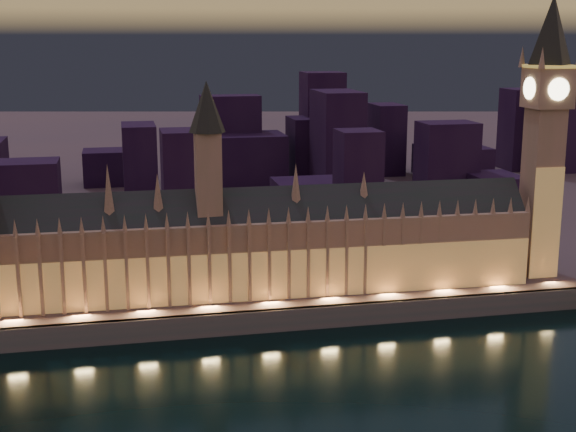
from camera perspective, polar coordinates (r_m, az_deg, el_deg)
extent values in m
plane|color=black|center=(247.37, 1.56, -11.47)|extent=(2000.00, 2000.00, 0.00)
cube|color=#443D3F|center=(747.46, -7.89, 5.15)|extent=(2000.00, 960.00, 8.00)
cube|color=#46544B|center=(282.93, -0.40, -7.39)|extent=(2000.00, 2.50, 8.00)
cube|color=#8B764E|center=(296.58, -1.72, -2.79)|extent=(200.33, 23.57, 28.00)
cube|color=#BD8D47|center=(288.30, -1.34, -4.28)|extent=(200.00, 0.50, 18.00)
cube|color=black|center=(292.48, -1.74, 0.42)|extent=(200.26, 19.84, 16.26)
cube|color=#8B764E|center=(287.14, -5.69, 2.77)|extent=(9.00, 9.00, 32.00)
cone|color=black|center=(283.90, -5.80, 7.75)|extent=(13.00, 13.00, 18.00)
cube|color=#8B764E|center=(284.09, -18.62, -4.18)|extent=(1.20, 1.20, 28.00)
cone|color=#8B764E|center=(280.39, -18.86, -0.81)|extent=(2.00, 2.00, 6.00)
cube|color=#8B764E|center=(283.31, -17.19, -4.12)|extent=(1.20, 1.20, 28.00)
cone|color=#8B764E|center=(279.60, -17.40, -0.75)|extent=(2.00, 2.00, 6.00)
cube|color=#8B764E|center=(282.70, -15.74, -4.06)|extent=(1.20, 1.20, 28.00)
cone|color=#8B764E|center=(278.98, -15.95, -0.68)|extent=(2.00, 2.00, 6.00)
cube|color=#8B764E|center=(282.28, -14.30, -4.00)|extent=(1.20, 1.20, 28.00)
cone|color=#8B764E|center=(278.55, -14.48, -0.62)|extent=(2.00, 2.00, 6.00)
cube|color=#8B764E|center=(282.03, -12.84, -3.94)|extent=(1.20, 1.20, 28.00)
cone|color=#8B764E|center=(278.30, -13.01, -0.55)|extent=(2.00, 2.00, 6.00)
cube|color=#8B764E|center=(281.97, -11.39, -3.87)|extent=(1.20, 1.20, 28.00)
cone|color=#8B764E|center=(278.24, -11.55, -0.48)|extent=(2.00, 2.00, 6.00)
cube|color=#8B764E|center=(282.08, -9.94, -3.80)|extent=(1.20, 1.20, 28.00)
cone|color=#8B764E|center=(278.36, -10.08, -0.41)|extent=(2.00, 2.00, 6.00)
cube|color=#8B764E|center=(282.38, -8.49, -3.73)|extent=(1.20, 1.20, 28.00)
cone|color=#8B764E|center=(278.66, -8.61, -0.34)|extent=(2.00, 2.00, 6.00)
cube|color=#8B764E|center=(282.86, -7.04, -3.66)|extent=(1.20, 1.20, 28.00)
cone|color=#8B764E|center=(279.14, -7.15, -0.28)|extent=(2.00, 2.00, 6.00)
cube|color=#8B764E|center=(283.52, -5.60, -3.58)|extent=(1.20, 1.20, 28.00)
cone|color=#8B764E|center=(279.81, -5.69, -0.21)|extent=(2.00, 2.00, 6.00)
cube|color=#8B764E|center=(284.35, -4.17, -3.51)|extent=(1.20, 1.20, 28.00)
cone|color=#8B764E|center=(280.66, -4.24, -0.14)|extent=(2.00, 2.00, 6.00)
cube|color=#8B764E|center=(285.36, -2.75, -3.43)|extent=(1.20, 1.20, 28.00)
cone|color=#8B764E|center=(281.68, -2.80, -0.07)|extent=(2.00, 2.00, 6.00)
cube|color=#8B764E|center=(286.55, -1.34, -3.35)|extent=(1.20, 1.20, 28.00)
cone|color=#8B764E|center=(282.88, -1.38, 0.00)|extent=(2.00, 2.00, 6.00)
cube|color=#8B764E|center=(287.91, 0.06, -3.27)|extent=(1.20, 1.20, 28.00)
cone|color=#8B764E|center=(284.26, 0.04, 0.06)|extent=(2.00, 2.00, 6.00)
cube|color=#8B764E|center=(289.44, 1.45, -3.18)|extent=(1.20, 1.20, 28.00)
cone|color=#8B764E|center=(285.80, 1.44, 0.13)|extent=(2.00, 2.00, 6.00)
cube|color=#8B764E|center=(291.13, 2.82, -3.10)|extent=(1.20, 1.20, 28.00)
cone|color=#8B764E|center=(287.52, 2.82, 0.19)|extent=(2.00, 2.00, 6.00)
cube|color=#8B764E|center=(292.99, 4.17, -3.02)|extent=(1.20, 1.20, 28.00)
cone|color=#8B764E|center=(289.40, 4.19, 0.26)|extent=(2.00, 2.00, 6.00)
cube|color=#8B764E|center=(295.01, 5.50, -2.93)|extent=(1.20, 1.20, 28.00)
cone|color=#8B764E|center=(291.45, 5.54, 0.32)|extent=(2.00, 2.00, 6.00)
cube|color=#8B764E|center=(297.19, 6.82, -2.85)|extent=(1.20, 1.20, 28.00)
cone|color=#8B764E|center=(293.66, 6.87, 0.38)|extent=(2.00, 2.00, 6.00)
cube|color=#8B764E|center=(299.52, 8.11, -2.76)|extent=(1.20, 1.20, 28.00)
cone|color=#8B764E|center=(296.02, 8.18, 0.44)|extent=(2.00, 2.00, 6.00)
cube|color=#8B764E|center=(302.01, 9.39, -2.67)|extent=(1.20, 1.20, 28.00)
cone|color=#8B764E|center=(298.53, 9.46, 0.50)|extent=(2.00, 2.00, 6.00)
cube|color=#8B764E|center=(304.64, 10.64, -2.59)|extent=(1.20, 1.20, 28.00)
cone|color=#8B764E|center=(301.19, 10.73, 0.56)|extent=(2.00, 2.00, 6.00)
cube|color=#8B764E|center=(307.42, 11.87, -2.50)|extent=(1.20, 1.20, 28.00)
cone|color=#8B764E|center=(304.00, 11.97, 0.62)|extent=(2.00, 2.00, 6.00)
cube|color=#8B764E|center=(310.33, 13.08, -2.42)|extent=(1.20, 1.20, 28.00)
cone|color=#8B764E|center=(306.95, 13.19, 0.67)|extent=(2.00, 2.00, 6.00)
cube|color=#8B764E|center=(313.38, 14.26, -2.34)|extent=(1.20, 1.20, 28.00)
cone|color=#8B764E|center=(310.03, 14.39, 0.73)|extent=(2.00, 2.00, 6.00)
cube|color=#8B764E|center=(316.56, 15.43, -2.25)|extent=(1.20, 1.20, 28.00)
cone|color=#8B764E|center=(313.25, 15.56, 0.78)|extent=(2.00, 2.00, 6.00)
cube|color=#8B764E|center=(319.87, 16.56, -2.17)|extent=(1.20, 1.20, 28.00)
cone|color=#8B764E|center=(316.59, 16.71, 0.83)|extent=(2.00, 2.00, 6.00)
cone|color=#8B764E|center=(286.02, -12.66, 1.87)|extent=(4.40, 4.40, 18.00)
cone|color=#8B764E|center=(286.66, -9.25, 1.64)|extent=(4.40, 4.40, 14.00)
cone|color=#8B764E|center=(293.04, 0.56, 2.24)|extent=(4.40, 4.40, 16.00)
cone|color=#8B764E|center=(300.07, 5.41, 2.05)|extent=(4.40, 4.40, 12.00)
cube|color=#8B764E|center=(329.86, 17.52, 1.61)|extent=(12.05, 12.05, 66.14)
cube|color=#BD8D47|center=(326.84, 17.92, -0.50)|extent=(12.00, 0.50, 44.00)
cube|color=#8B764E|center=(324.89, 18.00, 8.65)|extent=(15.00, 15.00, 15.12)
cube|color=#F2C64C|center=(324.49, 18.10, 10.09)|extent=(15.75, 15.75, 1.20)
cone|color=black|center=(324.29, 18.27, 12.49)|extent=(18.00, 18.00, 26.00)
cylinder|color=#FFF2BF|center=(318.20, 18.70, 8.53)|extent=(8.40, 0.50, 8.40)
cylinder|color=#FFF2BF|center=(331.61, 17.33, 8.77)|extent=(8.40, 0.50, 8.40)
cylinder|color=#FFF2BF|center=(321.10, 16.79, 8.69)|extent=(0.50, 8.40, 8.40)
cylinder|color=#FFF2BF|center=(328.81, 19.19, 8.61)|extent=(0.50, 8.40, 8.40)
cone|color=#8B764E|center=(314.16, 17.63, 10.67)|extent=(2.60, 2.60, 8.00)
cone|color=#8B764E|center=(327.31, 16.32, 10.82)|extent=(2.60, 2.60, 8.00)
cone|color=#8B764E|center=(334.64, 18.63, 10.70)|extent=(2.60, 2.60, 8.00)
cube|color=black|center=(370.16, 2.22, -0.04)|extent=(19.03, 19.80, 23.10)
cube|color=black|center=(588.04, 18.47, 5.77)|extent=(42.59, 22.95, 57.22)
cube|color=black|center=(384.10, 4.99, 2.42)|extent=(19.65, 20.18, 49.72)
cube|color=black|center=(525.42, 1.20, 4.78)|extent=(19.44, 30.73, 41.12)
cube|color=black|center=(521.86, -4.10, 5.50)|extent=(37.76, 19.44, 55.73)
cube|color=black|center=(474.30, -10.50, 3.84)|extent=(18.99, 34.57, 43.36)
cube|color=black|center=(383.51, -7.35, 2.37)|extent=(21.11, 25.14, 50.03)
cube|color=black|center=(397.84, -18.60, 1.15)|extent=(38.19, 23.57, 36.00)
cube|color=black|center=(555.01, 11.60, 3.85)|extent=(43.78, 39.06, 20.09)
cube|color=black|center=(511.33, -2.81, 4.05)|extent=(44.53, 36.65, 32.41)
cube|color=black|center=(525.50, -12.13, 3.44)|extent=(40.45, 27.15, 21.94)
cube|color=black|center=(486.54, 3.51, 5.29)|extent=(24.63, 41.01, 60.93)
cube|color=black|center=(414.95, 2.24, 1.10)|extent=(44.15, 42.43, 19.40)
cube|color=black|center=(450.46, 11.20, 3.59)|extent=(30.39, 22.61, 47.11)
cube|color=black|center=(525.28, 10.76, 4.14)|extent=(28.33, 19.81, 33.62)
cube|color=black|center=(444.09, 14.40, 1.56)|extent=(24.83, 31.49, 20.64)
cube|color=black|center=(555.39, 6.99, 5.46)|extent=(19.19, 29.53, 47.57)
cube|color=black|center=(539.44, 2.44, 6.50)|extent=(26.00, 26.00, 69.57)
cube|color=black|center=(593.83, 16.33, 5.95)|extent=(26.00, 26.00, 56.65)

